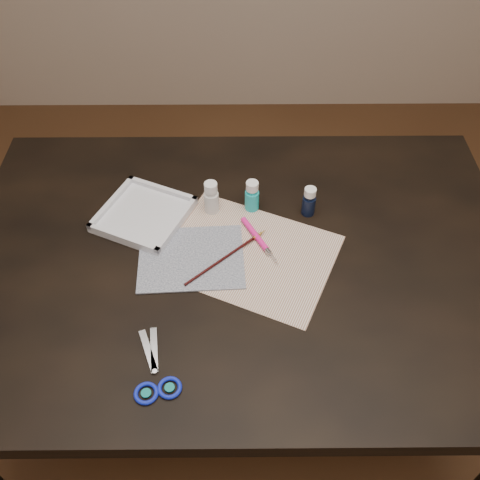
{
  "coord_description": "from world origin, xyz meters",
  "views": [
    {
      "loc": [
        -0.01,
        -0.81,
        1.69
      ],
      "look_at": [
        0.0,
        0.0,
        0.8
      ],
      "focal_mm": 40.0,
      "sensor_mm": 36.0,
      "label": 1
    }
  ],
  "objects_px": {
    "paint_bottle_navy": "(309,201)",
    "paint_bottle_white": "(211,197)",
    "paint_bottle_cyan": "(252,196)",
    "scissors": "(150,365)",
    "canvas": "(191,258)",
    "paper": "(249,254)",
    "palette_tray": "(144,214)"
  },
  "relations": [
    {
      "from": "paint_bottle_cyan",
      "to": "scissors",
      "type": "height_order",
      "value": "paint_bottle_cyan"
    },
    {
      "from": "paint_bottle_white",
      "to": "palette_tray",
      "type": "height_order",
      "value": "paint_bottle_white"
    },
    {
      "from": "paint_bottle_navy",
      "to": "paint_bottle_white",
      "type": "bearing_deg",
      "value": 177.38
    },
    {
      "from": "canvas",
      "to": "scissors",
      "type": "relative_size",
      "value": 1.31
    },
    {
      "from": "paper",
      "to": "paint_bottle_navy",
      "type": "height_order",
      "value": "paint_bottle_navy"
    },
    {
      "from": "paper",
      "to": "paint_bottle_white",
      "type": "xyz_separation_m",
      "value": [
        -0.09,
        0.15,
        0.04
      ]
    },
    {
      "from": "scissors",
      "to": "paint_bottle_navy",
      "type": "bearing_deg",
      "value": -60.56
    },
    {
      "from": "paper",
      "to": "canvas",
      "type": "bearing_deg",
      "value": -174.68
    },
    {
      "from": "paper",
      "to": "paint_bottle_navy",
      "type": "xyz_separation_m",
      "value": [
        0.15,
        0.14,
        0.04
      ]
    },
    {
      "from": "canvas",
      "to": "palette_tray",
      "type": "distance_m",
      "value": 0.18
    },
    {
      "from": "paint_bottle_white",
      "to": "canvas",
      "type": "bearing_deg",
      "value": -105.19
    },
    {
      "from": "paint_bottle_cyan",
      "to": "scissors",
      "type": "bearing_deg",
      "value": -115.3
    },
    {
      "from": "paint_bottle_white",
      "to": "paint_bottle_cyan",
      "type": "bearing_deg",
      "value": 4.03
    },
    {
      "from": "paint_bottle_white",
      "to": "paint_bottle_navy",
      "type": "bearing_deg",
      "value": -2.62
    },
    {
      "from": "paper",
      "to": "canvas",
      "type": "xyz_separation_m",
      "value": [
        -0.13,
        -0.01,
        0.0
      ]
    },
    {
      "from": "canvas",
      "to": "paint_bottle_white",
      "type": "distance_m",
      "value": 0.17
    },
    {
      "from": "paper",
      "to": "canvas",
      "type": "distance_m",
      "value": 0.13
    },
    {
      "from": "canvas",
      "to": "palette_tray",
      "type": "height_order",
      "value": "palette_tray"
    },
    {
      "from": "paper",
      "to": "scissors",
      "type": "relative_size",
      "value": 2.07
    },
    {
      "from": "paper",
      "to": "paint_bottle_white",
      "type": "bearing_deg",
      "value": 121.47
    },
    {
      "from": "paper",
      "to": "paint_bottle_cyan",
      "type": "relative_size",
      "value": 4.45
    },
    {
      "from": "paper",
      "to": "canvas",
      "type": "relative_size",
      "value": 1.58
    },
    {
      "from": "paint_bottle_white",
      "to": "scissors",
      "type": "distance_m",
      "value": 0.45
    },
    {
      "from": "canvas",
      "to": "paint_bottle_white",
      "type": "height_order",
      "value": "paint_bottle_white"
    },
    {
      "from": "paint_bottle_cyan",
      "to": "paint_bottle_navy",
      "type": "height_order",
      "value": "paint_bottle_cyan"
    },
    {
      "from": "canvas",
      "to": "palette_tray",
      "type": "xyz_separation_m",
      "value": [
        -0.12,
        0.13,
        0.01
      ]
    },
    {
      "from": "paint_bottle_cyan",
      "to": "scissors",
      "type": "distance_m",
      "value": 0.49
    },
    {
      "from": "paper",
      "to": "palette_tray",
      "type": "bearing_deg",
      "value": 154.43
    },
    {
      "from": "paper",
      "to": "palette_tray",
      "type": "distance_m",
      "value": 0.28
    },
    {
      "from": "scissors",
      "to": "palette_tray",
      "type": "distance_m",
      "value": 0.41
    },
    {
      "from": "paint_bottle_cyan",
      "to": "paper",
      "type": "bearing_deg",
      "value": -93.79
    },
    {
      "from": "paper",
      "to": "paint_bottle_navy",
      "type": "relative_size",
      "value": 4.74
    }
  ]
}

